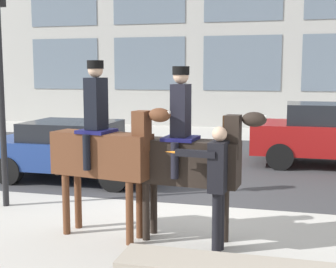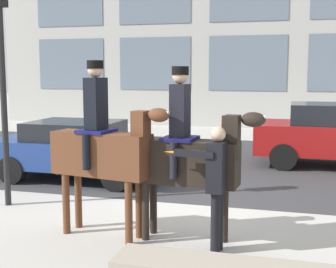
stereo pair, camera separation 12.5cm
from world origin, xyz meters
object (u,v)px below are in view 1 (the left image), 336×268
object	(u,v)px
pedestrian_bystander	(218,179)
street_car_near_lane	(76,149)
street_car_far_lane	(328,134)
mounted_horse_lead	(103,149)
mounted_horse_companion	(188,156)

from	to	relation	value
pedestrian_bystander	street_car_near_lane	bearing A→B (deg)	-37.06
pedestrian_bystander	street_car_far_lane	size ratio (longest dim) A/B	0.44
mounted_horse_lead	pedestrian_bystander	bearing A→B (deg)	3.61
street_car_near_lane	mounted_horse_companion	bearing A→B (deg)	-44.37
pedestrian_bystander	street_car_near_lane	size ratio (longest dim) A/B	0.44
mounted_horse_lead	street_car_near_lane	distance (m)	3.97
mounted_horse_companion	street_car_near_lane	xyz separation A→B (m)	(-3.31, 3.23, -0.55)
mounted_horse_lead	pedestrian_bystander	size ratio (longest dim) A/B	1.51
street_car_far_lane	street_car_near_lane	bearing A→B (deg)	-151.37
mounted_horse_companion	street_car_near_lane	bearing A→B (deg)	140.29
pedestrian_bystander	street_car_far_lane	bearing A→B (deg)	-100.16
mounted_horse_lead	pedestrian_bystander	distance (m)	1.76
mounted_horse_companion	pedestrian_bystander	world-z (taller)	mounted_horse_companion
street_car_near_lane	street_car_far_lane	world-z (taller)	street_car_far_lane
street_car_far_lane	pedestrian_bystander	bearing A→B (deg)	-106.20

